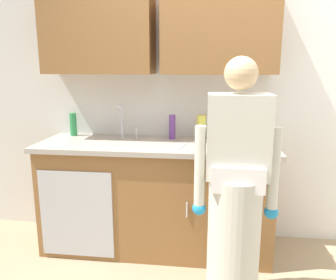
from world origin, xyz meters
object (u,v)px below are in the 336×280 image
person_at_sink (235,205)px  bottle_soap (172,127)px  sink (122,143)px  bottle_water_tall (226,127)px  cup_by_sink (272,144)px  knife_on_counter (181,146)px  bottle_water_short (246,131)px  bottle_dish_liquid (201,128)px  bottle_cleaner_spray (73,124)px

person_at_sink → bottle_soap: 1.02m
sink → bottle_water_tall: (0.87, 0.17, 0.13)m
sink → bottle_soap: (0.41, 0.17, 0.12)m
bottle_water_tall → person_at_sink: bearing=-87.6°
cup_by_sink → knife_on_counter: size_ratio=0.38×
bottle_water_short → bottle_dish_liquid: bearing=-173.6°
bottle_water_tall → bottle_cleaner_spray: (-1.38, 0.03, -0.01)m
knife_on_counter → sink: bearing=-91.3°
person_at_sink → bottle_dish_liquid: 0.91m
person_at_sink → bottle_soap: (-0.50, 0.82, 0.35)m
person_at_sink → bottle_water_short: person_at_sink is taller
bottle_soap → bottle_cleaner_spray: size_ratio=1.01×
bottle_water_short → bottle_cleaner_spray: bearing=180.0°
sink → bottle_soap: size_ratio=2.37×
bottle_water_tall → bottle_water_short: bearing=9.9°
bottle_water_short → cup_by_sink: bearing=-65.8°
sink → knife_on_counter: 0.52m
bottle_soap → bottle_water_short: bearing=2.8°
bottle_water_tall → bottle_cleaner_spray: bottle_water_tall is taller
sink → cup_by_sink: (1.20, -0.15, 0.06)m
bottle_soap → person_at_sink: bearing=-58.7°
sink → bottle_water_short: 1.07m
bottle_soap → bottle_water_tall: 0.46m
bottle_soap → cup_by_sink: bearing=-21.7°
sink → bottle_dish_liquid: size_ratio=2.32×
sink → bottle_cleaner_spray: size_ratio=2.39×
person_at_sink → bottle_dish_liquid: person_at_sink is taller
bottle_water_tall → bottle_water_short: 0.18m
bottle_cleaner_spray → person_at_sink: bearing=-31.0°
cup_by_sink → knife_on_counter: (-0.69, 0.03, -0.04)m
bottle_water_short → bottle_dish_liquid: 0.39m
sink → knife_on_counter: sink is taller
person_at_sink → bottle_water_tall: person_at_sink is taller
bottle_soap → bottle_dish_liquid: size_ratio=0.98×
bottle_water_tall → cup_by_sink: bottle_water_tall is taller
bottle_soap → bottle_dish_liquid: bottle_dish_liquid is taller
bottle_water_tall → bottle_water_short: size_ratio=1.38×
bottle_soap → knife_on_counter: bearing=-70.0°
knife_on_counter → bottle_dish_liquid: bearing=163.9°
bottle_water_tall → knife_on_counter: bearing=-140.9°
cup_by_sink → sink: bearing=173.1°
bottle_soap → bottle_water_tall: bottle_water_tall is taller
bottle_water_short → knife_on_counter: bottle_water_short is taller
bottle_soap → cup_by_sink: 0.86m
person_at_sink → cup_by_sink: (0.30, 0.50, 0.29)m
bottle_water_tall → cup_by_sink: 0.46m
person_at_sink → cup_by_sink: person_at_sink is taller
bottle_water_tall → knife_on_counter: size_ratio=0.93×
bottle_cleaner_spray → knife_on_counter: (1.02, -0.32, -0.10)m
sink → bottle_water_tall: 0.89m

